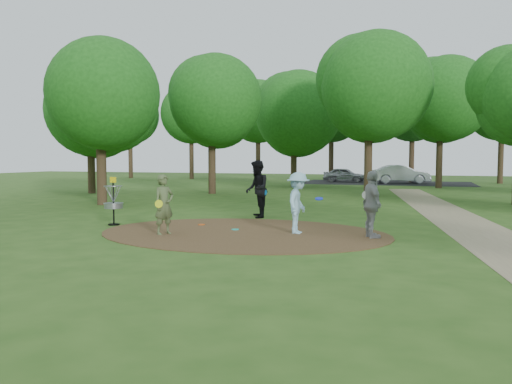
% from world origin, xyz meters
% --- Properties ---
extents(ground, '(100.00, 100.00, 0.00)m').
position_xyz_m(ground, '(0.00, 0.00, 0.00)').
color(ground, '#2D5119').
rests_on(ground, ground).
extents(dirt_clearing, '(8.40, 8.40, 0.02)m').
position_xyz_m(dirt_clearing, '(0.00, 0.00, 0.01)').
color(dirt_clearing, '#47301C').
rests_on(dirt_clearing, ground).
extents(footpath, '(7.55, 39.89, 0.01)m').
position_xyz_m(footpath, '(6.50, 2.00, 0.01)').
color(footpath, '#8C7A5B').
rests_on(footpath, ground).
extents(parking_lot, '(14.00, 8.00, 0.01)m').
position_xyz_m(parking_lot, '(2.00, 30.00, 0.00)').
color(parking_lot, black).
rests_on(parking_lot, ground).
extents(player_observer_with_disc, '(0.63, 0.73, 1.69)m').
position_xyz_m(player_observer_with_disc, '(-1.99, -0.97, 0.84)').
color(player_observer_with_disc, '#4C5C35').
rests_on(player_observer_with_disc, ground).
extents(player_throwing_with_disc, '(1.06, 1.14, 1.75)m').
position_xyz_m(player_throwing_with_disc, '(1.53, 0.37, 0.88)').
color(player_throwing_with_disc, '#99CDE4').
rests_on(player_throwing_with_disc, ground).
extents(player_walking_with_disc, '(1.09, 1.22, 2.06)m').
position_xyz_m(player_walking_with_disc, '(-0.75, 3.57, 1.03)').
color(player_walking_with_disc, black).
rests_on(player_walking_with_disc, ground).
extents(player_waiting_with_disc, '(0.88, 1.15, 1.81)m').
position_xyz_m(player_waiting_with_disc, '(3.58, 0.24, 0.91)').
color(player_waiting_with_disc, '#9B9B9E').
rests_on(player_waiting_with_disc, ground).
extents(disc_ground_cyan, '(0.22, 0.22, 0.02)m').
position_xyz_m(disc_ground_cyan, '(-0.40, 0.43, 0.03)').
color(disc_ground_cyan, '#18C1A9').
rests_on(disc_ground_cyan, dirt_clearing).
extents(disc_ground_red, '(0.22, 0.22, 0.02)m').
position_xyz_m(disc_ground_red, '(-1.80, 1.10, 0.03)').
color(disc_ground_red, '#D84F15').
rests_on(disc_ground_red, dirt_clearing).
extents(car_left, '(3.69, 1.52, 1.25)m').
position_xyz_m(car_left, '(-1.53, 30.44, 0.63)').
color(car_left, '#95979C').
rests_on(car_left, ground).
extents(car_right, '(4.91, 2.88, 1.53)m').
position_xyz_m(car_right, '(3.20, 29.60, 0.76)').
color(car_right, '#B9BBC1').
rests_on(car_right, ground).
extents(disc_golf_basket, '(0.63, 0.63, 1.54)m').
position_xyz_m(disc_golf_basket, '(-4.50, 0.30, 0.87)').
color(disc_golf_basket, black).
rests_on(disc_golf_basket, ground).
extents(tree_ring, '(37.29, 45.69, 8.95)m').
position_xyz_m(tree_ring, '(0.40, 9.23, 5.19)').
color(tree_ring, '#332316').
rests_on(tree_ring, ground).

